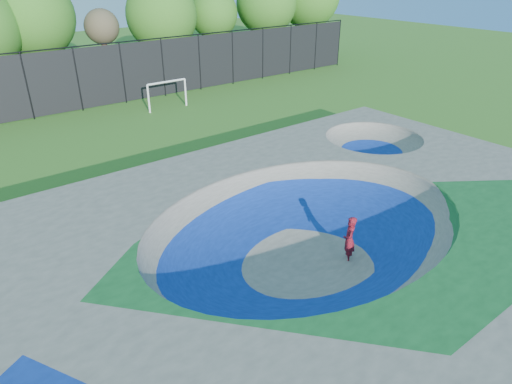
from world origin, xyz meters
TOP-DOWN VIEW (x-y plane):
  - ground at (0.00, 0.00)m, footprint 120.00×120.00m
  - skate_deck at (0.00, 0.00)m, footprint 22.00×14.00m
  - skater at (0.91, -0.97)m, footprint 0.68×0.68m
  - skateboard at (0.91, -0.97)m, footprint 0.69×0.72m
  - soccer_goal at (4.57, 17.87)m, footprint 2.80×0.12m
  - fence at (0.00, 21.00)m, footprint 48.09×0.09m
  - treeline at (0.42, 26.33)m, footprint 54.16×7.04m

SIDE VIEW (x-z plane):
  - ground at x=0.00m, z-range 0.00..0.00m
  - skateboard at x=0.91m, z-range 0.00..0.05m
  - skate_deck at x=0.00m, z-range 0.00..1.50m
  - skater at x=0.91m, z-range 0.00..1.59m
  - soccer_goal at x=4.57m, z-range 0.35..2.20m
  - fence at x=0.00m, z-range 0.08..4.12m
  - treeline at x=0.42m, z-range 0.81..9.54m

